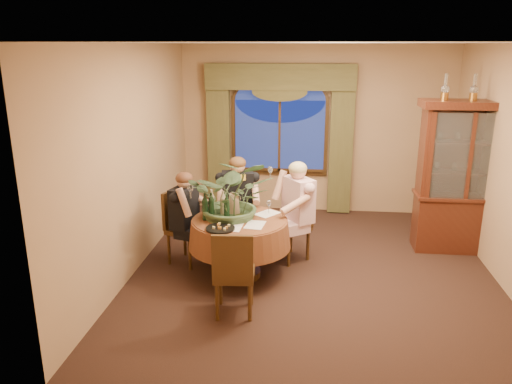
# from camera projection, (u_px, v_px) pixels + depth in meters

# --- Properties ---
(floor) EXTENTS (5.00, 5.00, 0.00)m
(floor) POSITION_uv_depth(u_px,v_px,m) (312.00, 271.00, 6.39)
(floor) COLOR black
(floor) RESTS_ON ground
(wall_back) EXTENTS (4.50, 0.00, 4.50)m
(wall_back) POSITION_uv_depth(u_px,v_px,m) (315.00, 130.00, 8.37)
(wall_back) COLOR #A07C55
(wall_back) RESTS_ON ground
(wall_right) EXTENTS (0.00, 5.00, 5.00)m
(wall_right) POSITION_uv_depth(u_px,v_px,m) (512.00, 169.00, 5.75)
(wall_right) COLOR #A07C55
(wall_right) RESTS_ON ground
(ceiling) EXTENTS (5.00, 5.00, 0.00)m
(ceiling) POSITION_uv_depth(u_px,v_px,m) (320.00, 43.00, 5.59)
(ceiling) COLOR white
(ceiling) RESTS_ON wall_back
(window) EXTENTS (1.62, 0.10, 1.32)m
(window) POSITION_uv_depth(u_px,v_px,m) (279.00, 136.00, 8.39)
(window) COLOR navy
(window) RESTS_ON wall_back
(arched_transom) EXTENTS (1.60, 0.06, 0.44)m
(arched_transom) POSITION_uv_depth(u_px,v_px,m) (280.00, 89.00, 8.17)
(arched_transom) COLOR navy
(arched_transom) RESTS_ON wall_back
(drapery_left) EXTENTS (0.38, 0.14, 2.32)m
(drapery_left) POSITION_uv_depth(u_px,v_px,m) (219.00, 142.00, 8.49)
(drapery_left) COLOR #494724
(drapery_left) RESTS_ON floor
(drapery_right) EXTENTS (0.38, 0.14, 2.32)m
(drapery_right) POSITION_uv_depth(u_px,v_px,m) (341.00, 145.00, 8.27)
(drapery_right) COLOR #494724
(drapery_right) RESTS_ON floor
(swag_valance) EXTENTS (2.45, 0.16, 0.42)m
(swag_valance) POSITION_uv_depth(u_px,v_px,m) (280.00, 77.00, 8.04)
(swag_valance) COLOR #494724
(swag_valance) RESTS_ON wall_back
(dining_table) EXTENTS (1.62, 1.62, 0.75)m
(dining_table) POSITION_uv_depth(u_px,v_px,m) (240.00, 248.00, 6.15)
(dining_table) COLOR maroon
(dining_table) RESTS_ON floor
(china_cabinet) EXTENTS (1.29, 0.51, 2.08)m
(china_cabinet) POSITION_uv_depth(u_px,v_px,m) (463.00, 178.00, 6.77)
(china_cabinet) COLOR #3A150C
(china_cabinet) RESTS_ON floor
(oil_lamp_left) EXTENTS (0.11, 0.11, 0.34)m
(oil_lamp_left) POSITION_uv_depth(u_px,v_px,m) (445.00, 87.00, 6.46)
(oil_lamp_left) COLOR #A5722D
(oil_lamp_left) RESTS_ON china_cabinet
(oil_lamp_center) EXTENTS (0.11, 0.11, 0.34)m
(oil_lamp_center) POSITION_uv_depth(u_px,v_px,m) (474.00, 87.00, 6.42)
(oil_lamp_center) COLOR #A5722D
(oil_lamp_center) RESTS_ON china_cabinet
(oil_lamp_right) EXTENTS (0.11, 0.11, 0.34)m
(oil_lamp_right) POSITION_uv_depth(u_px,v_px,m) (504.00, 87.00, 6.38)
(oil_lamp_right) COLOR #A5722D
(oil_lamp_right) RESTS_ON china_cabinet
(chair_right) EXTENTS (0.59, 0.59, 0.96)m
(chair_right) POSITION_uv_depth(u_px,v_px,m) (290.00, 225.00, 6.60)
(chair_right) COLOR black
(chair_right) RESTS_ON floor
(chair_back_right) EXTENTS (0.50, 0.50, 0.96)m
(chair_back_right) POSITION_uv_depth(u_px,v_px,m) (236.00, 218.00, 6.91)
(chair_back_right) COLOR black
(chair_back_right) RESTS_ON floor
(chair_back) EXTENTS (0.55, 0.55, 0.96)m
(chair_back) POSITION_uv_depth(u_px,v_px,m) (187.00, 228.00, 6.51)
(chair_back) COLOR black
(chair_back) RESTS_ON floor
(chair_front_left) EXTENTS (0.45, 0.45, 0.96)m
(chair_front_left) POSITION_uv_depth(u_px,v_px,m) (234.00, 272.00, 5.26)
(chair_front_left) COLOR black
(chair_front_left) RESTS_ON floor
(person_pink) EXTENTS (0.65, 0.66, 1.37)m
(person_pink) POSITION_uv_depth(u_px,v_px,m) (298.00, 213.00, 6.46)
(person_pink) COLOR #D1A8AF
(person_pink) RESTS_ON floor
(person_back) EXTENTS (0.53, 0.55, 1.27)m
(person_back) POSITION_uv_depth(u_px,v_px,m) (185.00, 220.00, 6.36)
(person_back) COLOR black
(person_back) RESTS_ON floor
(person_scarf) EXTENTS (0.55, 0.52, 1.35)m
(person_scarf) POSITION_uv_depth(u_px,v_px,m) (238.00, 204.00, 6.84)
(person_scarf) COLOR black
(person_scarf) RESTS_ON floor
(stoneware_vase) EXTENTS (0.15, 0.15, 0.28)m
(stoneware_vase) POSITION_uv_depth(u_px,v_px,m) (234.00, 205.00, 6.12)
(stoneware_vase) COLOR #9B7D64
(stoneware_vase) RESTS_ON dining_table
(centerpiece_plant) EXTENTS (1.02, 1.13, 0.88)m
(centerpiece_plant) POSITION_uv_depth(u_px,v_px,m) (233.00, 166.00, 5.95)
(centerpiece_plant) COLOR #3C5836
(centerpiece_plant) RESTS_ON dining_table
(olive_bowl) EXTENTS (0.16, 0.16, 0.05)m
(olive_bowl) POSITION_uv_depth(u_px,v_px,m) (242.00, 218.00, 6.02)
(olive_bowl) COLOR #4B592A
(olive_bowl) RESTS_ON dining_table
(cheese_platter) EXTENTS (0.34, 0.34, 0.02)m
(cheese_platter) POSITION_uv_depth(u_px,v_px,m) (220.00, 229.00, 5.70)
(cheese_platter) COLOR black
(cheese_platter) RESTS_ON dining_table
(wine_bottle_0) EXTENTS (0.07, 0.07, 0.33)m
(wine_bottle_0) POSITION_uv_depth(u_px,v_px,m) (212.00, 202.00, 6.14)
(wine_bottle_0) COLOR tan
(wine_bottle_0) RESTS_ON dining_table
(wine_bottle_1) EXTENTS (0.07, 0.07, 0.33)m
(wine_bottle_1) POSITION_uv_depth(u_px,v_px,m) (227.00, 208.00, 5.94)
(wine_bottle_1) COLOR black
(wine_bottle_1) RESTS_ON dining_table
(wine_bottle_2) EXTENTS (0.07, 0.07, 0.33)m
(wine_bottle_2) POSITION_uv_depth(u_px,v_px,m) (211.00, 206.00, 6.01)
(wine_bottle_2) COLOR black
(wine_bottle_2) RESTS_ON dining_table
(wine_bottle_3) EXTENTS (0.07, 0.07, 0.33)m
(wine_bottle_3) POSITION_uv_depth(u_px,v_px,m) (223.00, 204.00, 6.08)
(wine_bottle_3) COLOR tan
(wine_bottle_3) RESTS_ON dining_table
(wine_bottle_4) EXTENTS (0.07, 0.07, 0.33)m
(wine_bottle_4) POSITION_uv_depth(u_px,v_px,m) (205.00, 207.00, 5.98)
(wine_bottle_4) COLOR black
(wine_bottle_4) RESTS_ON dining_table
(tasting_paper_0) EXTENTS (0.24, 0.32, 0.00)m
(tasting_paper_0) POSITION_uv_depth(u_px,v_px,m) (255.00, 225.00, 5.84)
(tasting_paper_0) COLOR white
(tasting_paper_0) RESTS_ON dining_table
(tasting_paper_1) EXTENTS (0.35, 0.37, 0.00)m
(tasting_paper_1) POSITION_uv_depth(u_px,v_px,m) (267.00, 214.00, 6.23)
(tasting_paper_1) COLOR white
(tasting_paper_1) RESTS_ON dining_table
(tasting_paper_2) EXTENTS (0.23, 0.31, 0.00)m
(tasting_paper_2) POSITION_uv_depth(u_px,v_px,m) (233.00, 227.00, 5.77)
(tasting_paper_2) COLOR white
(tasting_paper_2) RESTS_ON dining_table
(wine_glass_person_pink) EXTENTS (0.07, 0.07, 0.18)m
(wine_glass_person_pink) POSITION_uv_depth(u_px,v_px,m) (269.00, 207.00, 6.21)
(wine_glass_person_pink) COLOR silver
(wine_glass_person_pink) RESTS_ON dining_table
(wine_glass_person_back) EXTENTS (0.07, 0.07, 0.18)m
(wine_glass_person_back) POSITION_uv_depth(u_px,v_px,m) (209.00, 208.00, 6.17)
(wine_glass_person_back) COLOR silver
(wine_glass_person_back) RESTS_ON dining_table
(wine_glass_person_scarf) EXTENTS (0.07, 0.07, 0.18)m
(wine_glass_person_scarf) POSITION_uv_depth(u_px,v_px,m) (239.00, 202.00, 6.41)
(wine_glass_person_scarf) COLOR silver
(wine_glass_person_scarf) RESTS_ON dining_table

